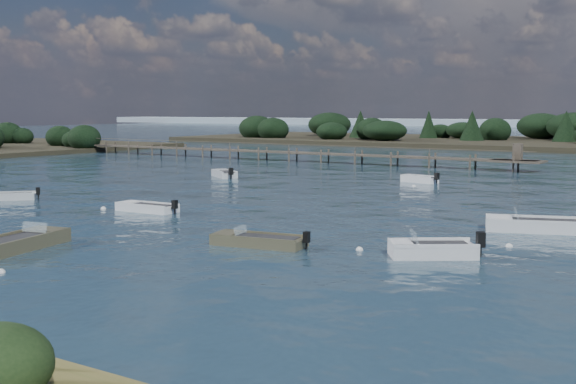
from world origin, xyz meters
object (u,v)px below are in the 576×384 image
Objects in this scene: dinghy_mid_grey at (147,209)px; dinghy_extra_b at (432,252)px; dinghy_near_olive at (19,245)px; tender_far_white at (419,180)px; tender_far_grey at (224,175)px; dinghy_extra_a at (10,198)px; dinghy_mid_white_b at (539,228)px; jetty at (293,153)px; dinghy_mid_white_a at (259,243)px.

dinghy_extra_b is (19.00, -3.27, 0.04)m from dinghy_mid_grey.
dinghy_mid_grey is at bearing 106.82° from dinghy_near_olive.
dinghy_near_olive is 36.19m from tender_far_white.
dinghy_extra_a is at bearing -95.58° from tender_far_grey.
dinghy_near_olive is at bearing -136.34° from dinghy_mid_white_b.
tender_far_grey reaches higher than tender_far_white.
dinghy_mid_white_b is 1.61× the size of tender_far_white.
dinghy_extra_b is 30.47m from tender_far_white.
jetty is (-18.60, 51.04, 0.82)m from dinghy_near_olive.
dinghy_mid_white_b is at bearing 48.36° from dinghy_mid_white_a.
dinghy_mid_grey is (9.57, -19.62, -0.03)m from tender_far_grey.
dinghy_near_olive is 17.55m from dinghy_extra_b.
tender_far_grey is at bearing 141.30° from dinghy_extra_b.
dinghy_near_olive reaches higher than dinghy_mid_grey.
jetty is at bearing 128.52° from dinghy_extra_b.
tender_far_grey is 20.81m from jetty.
dinghy_mid_white_a is at bearing 37.19° from dinghy_near_olive.
dinghy_extra_a is at bearing -84.94° from jetty.
jetty is at bearing 136.68° from dinghy_mid_white_b.
tender_far_white is (-14.31, 19.19, -0.01)m from dinghy_mid_white_b.
jetty is (-3.59, 40.56, 0.84)m from dinghy_extra_a.
jetty reaches higher than dinghy_near_olive.
dinghy_extra_a is at bearing -175.48° from dinghy_mid_grey.
dinghy_mid_grey is 1.18× the size of tender_far_white.
tender_far_white is 26.59m from jetty.
dinghy_mid_grey is 0.73× the size of dinghy_mid_white_b.
dinghy_extra_a reaches higher than dinghy_mid_grey.
dinghy_near_olive reaches higher than tender_far_white.
dinghy_near_olive reaches higher than tender_far_grey.
dinghy_mid_white_b is at bearing -53.30° from tender_far_white.
dinghy_near_olive is 24.40m from dinghy_mid_white_b.
dinghy_mid_white_b reaches higher than dinghy_near_olive.
dinghy_extra_b reaches higher than tender_far_white.
tender_far_grey is 17.11m from tender_far_white.
dinghy_near_olive is at bearing -69.97° from jetty.
tender_far_grey is 36.60m from dinghy_extra_b.
dinghy_extra_b is (7.33, 1.88, 0.05)m from dinghy_mid_white_a.
tender_far_grey is 0.06× the size of jetty.
tender_far_white is (18.35, 25.56, 0.02)m from dinghy_extra_a.
dinghy_mid_white_a is 1.42× the size of dinghy_extra_a.
dinghy_extra_b is (30.57, -2.36, 0.04)m from dinghy_extra_a.
jetty is at bearing 95.06° from dinghy_extra_a.
jetty reaches higher than dinghy_extra_a.
dinghy_mid_white_a is 12.75m from dinghy_mid_grey.
dinghy_near_olive is at bearing -95.30° from tender_far_white.
dinghy_near_olive is at bearing -34.90° from dinghy_extra_a.
jetty reaches higher than dinghy_mid_white_a.
dinghy_extra_a is (-23.23, 4.24, 0.01)m from dinghy_mid_white_a.
dinghy_extra_b is at bearing 27.56° from dinghy_near_olive.
dinghy_mid_white_a is 23.62m from dinghy_extra_a.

